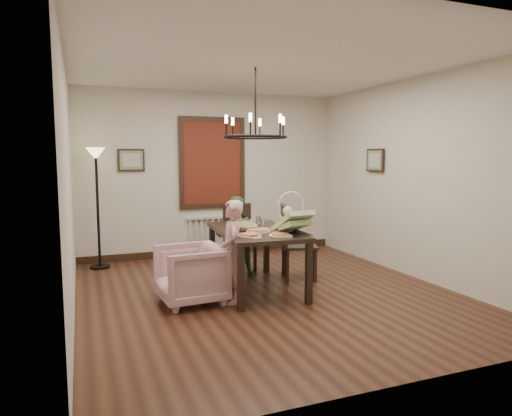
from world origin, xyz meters
TOP-DOWN VIEW (x-y plane):
  - room_shell at (0.00, 0.37)m, footprint 4.51×5.00m
  - dining_table at (-0.07, 0.23)m, footprint 1.05×1.72m
  - chair_far at (0.08, 1.26)m, footprint 0.48×0.48m
  - chair_right at (0.68, 0.47)m, footprint 0.58×0.58m
  - armchair at (-0.97, -0.01)m, footprint 0.80×0.78m
  - elderly_woman at (-0.52, -0.17)m, footprint 0.32×0.41m
  - seated_man at (-0.10, 0.97)m, footprint 0.48×0.38m
  - baby_bouncer at (0.22, -0.27)m, footprint 0.43×0.56m
  - salad_bowl at (-0.20, 0.22)m, footprint 0.33×0.33m
  - pizza_platter at (-0.10, 0.03)m, footprint 0.31×0.31m
  - drinking_glass at (0.00, 0.18)m, footprint 0.07×0.07m
  - window_blinds at (0.00, 2.46)m, footprint 1.00×0.03m
  - radiator at (0.00, 2.48)m, footprint 0.92×0.12m
  - picture_back at (-1.35, 2.47)m, footprint 0.42×0.03m
  - picture_right at (2.21, 0.90)m, footprint 0.03×0.42m
  - floor_lamp at (-1.90, 2.15)m, footprint 0.30×0.30m
  - chandelier at (-0.07, 0.23)m, footprint 0.80×0.80m

SIDE VIEW (x-z plane):
  - armchair at x=-0.97m, z-range 0.00..0.68m
  - radiator at x=0.00m, z-range 0.04..0.66m
  - seated_man at x=-0.10m, z-range 0.00..0.95m
  - chair_far at x=0.08m, z-range 0.00..1.00m
  - elderly_woman at x=-0.52m, z-range 0.00..1.00m
  - chair_right at x=0.68m, z-range 0.00..1.06m
  - dining_table at x=-0.07m, z-range 0.30..1.08m
  - pizza_platter at x=-0.10m, z-range 0.78..0.82m
  - salad_bowl at x=-0.20m, z-range 0.78..0.86m
  - drinking_glass at x=0.00m, z-range 0.78..0.93m
  - floor_lamp at x=-1.90m, z-range 0.00..1.80m
  - baby_bouncer at x=0.22m, z-range 0.78..1.13m
  - room_shell at x=0.00m, z-range -0.01..2.80m
  - window_blinds at x=0.00m, z-range 0.90..2.30m
  - picture_back at x=-1.35m, z-range 1.47..1.83m
  - picture_right at x=2.21m, z-range 1.47..1.83m
  - chandelier at x=-0.07m, z-range 1.93..1.97m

